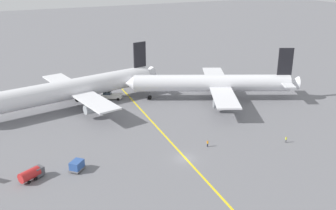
% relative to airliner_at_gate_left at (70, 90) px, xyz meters
% --- Properties ---
extents(ground_plane, '(600.00, 600.00, 0.00)m').
position_rel_airliner_at_gate_left_xyz_m(ground_plane, '(15.03, -41.99, -5.32)').
color(ground_plane, slate).
extents(taxiway_stripe, '(8.78, 119.75, 0.01)m').
position_rel_airliner_at_gate_left_xyz_m(taxiway_stripe, '(15.94, -31.99, -5.32)').
color(taxiway_stripe, yellow).
rests_on(taxiway_stripe, ground).
extents(airliner_at_gate_left, '(57.33, 41.15, 16.28)m').
position_rel_airliner_at_gate_left_xyz_m(airliner_at_gate_left, '(0.00, 0.00, 0.00)').
color(airliner_at_gate_left, silver).
rests_on(airliner_at_gate_left, ground).
extents(airliner_being_pushed, '(49.49, 39.22, 15.94)m').
position_rel_airliner_at_gate_left_xyz_m(airliner_being_pushed, '(40.66, -11.97, -0.20)').
color(airliner_being_pushed, silver).
rests_on(airliner_being_pushed, ground).
extents(pushback_tug, '(8.81, 5.97, 2.78)m').
position_rel_airliner_at_gate_left_xyz_m(pushback_tug, '(12.48, 1.68, -4.15)').
color(pushback_tug, white).
rests_on(pushback_tug, ground).
extents(gse_fuel_bowser_stubby, '(5.20, 4.00, 2.40)m').
position_rel_airliner_at_gate_left_xyz_m(gse_fuel_bowser_stubby, '(-15.66, -36.87, -3.99)').
color(gse_fuel_bowser_stubby, red).
rests_on(gse_fuel_bowser_stubby, ground).
extents(gse_container_dolly_flat, '(3.82, 3.82, 2.15)m').
position_rel_airliner_at_gate_left_xyz_m(gse_container_dolly_flat, '(-7.00, -37.09, -4.15)').
color(gse_container_dolly_flat, slate).
rests_on(gse_container_dolly_flat, ground).
extents(ground_crew_ramp_agent_by_cones, '(0.36, 0.36, 1.55)m').
position_rel_airliner_at_gate_left_xyz_m(ground_crew_ramp_agent_by_cones, '(40.06, -45.30, -4.52)').
color(ground_crew_ramp_agent_by_cones, '#4C4C51').
rests_on(ground_crew_ramp_agent_by_cones, ground).
extents(ground_crew_wing_walker_right, '(0.48, 0.36, 1.60)m').
position_rel_airliner_at_gate_left_xyz_m(ground_crew_wing_walker_right, '(22.42, -39.23, -4.49)').
color(ground_crew_wing_walker_right, black).
rests_on(ground_crew_wing_walker_right, ground).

